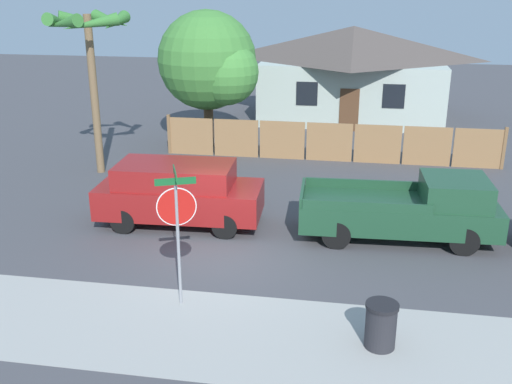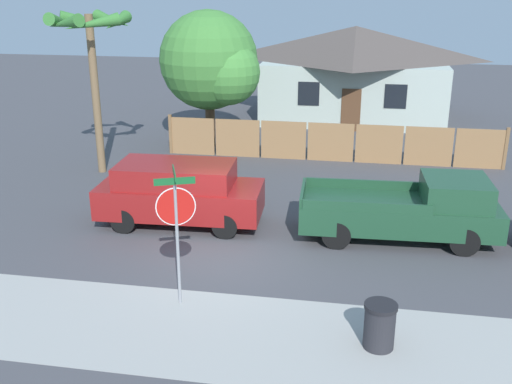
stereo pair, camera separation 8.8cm
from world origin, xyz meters
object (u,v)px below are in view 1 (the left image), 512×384
at_px(oak_tree, 211,63).
at_px(red_suv, 179,192).
at_px(stop_sign, 177,215).
at_px(trash_bin, 381,325).
at_px(orange_pickup, 408,209).
at_px(palm_tree, 89,35).
at_px(house, 352,71).

distance_m(oak_tree, red_suv, 8.96).
xyz_separation_m(red_suv, stop_sign, (1.32, -4.41, 1.10)).
bearing_deg(trash_bin, red_suv, 136.30).
bearing_deg(orange_pickup, red_suv, 177.67).
bearing_deg(palm_tree, red_suv, -45.12).
height_order(oak_tree, palm_tree, palm_tree).
bearing_deg(house, trash_bin, -87.18).
bearing_deg(orange_pickup, trash_bin, -101.35).
height_order(oak_tree, orange_pickup, oak_tree).
relative_size(house, stop_sign, 3.09).
distance_m(palm_tree, trash_bin, 14.63).
bearing_deg(trash_bin, oak_tree, 115.65).
bearing_deg(trash_bin, house, 92.82).
xyz_separation_m(red_suv, orange_pickup, (6.45, 0.01, -0.12)).
relative_size(orange_pickup, trash_bin, 5.72).
relative_size(oak_tree, stop_sign, 1.83).
relative_size(stop_sign, trash_bin, 3.30).
relative_size(house, oak_tree, 1.69).
xyz_separation_m(orange_pickup, trash_bin, (-0.84, -5.38, -0.39)).
distance_m(house, palm_tree, 14.62).
relative_size(palm_tree, trash_bin, 6.11).
height_order(stop_sign, trash_bin, stop_sign).
bearing_deg(stop_sign, oak_tree, 79.17).
bearing_deg(red_suv, orange_pickup, -2.33).
xyz_separation_m(house, stop_sign, (-3.26, -20.07, -0.28)).
distance_m(oak_tree, orange_pickup, 11.66).
relative_size(red_suv, trash_bin, 5.07).
xyz_separation_m(oak_tree, red_suv, (1.06, -8.53, -2.55)).
bearing_deg(stop_sign, red_suv, 85.40).
xyz_separation_m(stop_sign, trash_bin, (4.29, -0.95, -1.62)).
relative_size(red_suv, stop_sign, 1.54).
height_order(red_suv, orange_pickup, red_suv).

